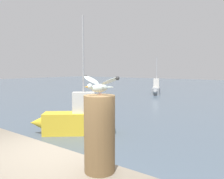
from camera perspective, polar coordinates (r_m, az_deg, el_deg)
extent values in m
cylinder|color=brown|center=(2.71, -3.22, -11.31)|extent=(0.37, 0.37, 0.93)
cylinder|color=#C66E60|center=(2.63, -3.32, -1.07)|extent=(0.01, 0.01, 0.04)
cylinder|color=#C66E60|center=(2.60, -2.87, -1.13)|extent=(0.01, 0.01, 0.04)
ellipsoid|color=silver|center=(2.61, -3.29, 0.36)|extent=(0.15, 0.25, 0.10)
sphere|color=silver|center=(2.53, -5.76, 0.82)|extent=(0.06, 0.06, 0.06)
cone|color=gold|center=(2.50, -6.82, 0.67)|extent=(0.03, 0.05, 0.02)
cube|color=silver|center=(2.69, -0.75, 0.63)|extent=(0.10, 0.09, 0.01)
ellipsoid|color=silver|center=(2.77, -5.39, 2.52)|extent=(0.31, 0.19, 0.11)
sphere|color=#393939|center=(2.88, -6.82, 3.33)|extent=(0.04, 0.04, 0.04)
ellipsoid|color=silver|center=(2.45, -0.55, 2.19)|extent=(0.31, 0.19, 0.11)
sphere|color=#393939|center=(2.34, 1.42, 2.93)|extent=(0.04, 0.04, 0.04)
cube|color=gray|center=(25.45, 11.27, -0.31)|extent=(1.87, 3.05, 0.73)
cone|color=gray|center=(23.77, 11.06, -0.61)|extent=(0.94, 0.94, 0.72)
cube|color=silver|center=(25.85, 11.36, 1.67)|extent=(0.90, 1.02, 0.98)
cylinder|color=#A5A5A8|center=(25.80, 11.43, 5.45)|extent=(0.08, 0.08, 2.44)
cube|color=yellow|center=(9.78, -8.60, -8.59)|extent=(2.82, 2.52, 0.93)
cone|color=yellow|center=(10.08, -18.32, -8.10)|extent=(1.04, 1.04, 0.74)
cube|color=silver|center=(9.58, -7.32, -3.31)|extent=(1.01, 0.95, 0.89)
cylinder|color=#A5A5A8|center=(9.50, -7.46, 9.03)|extent=(0.08, 0.08, 3.21)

